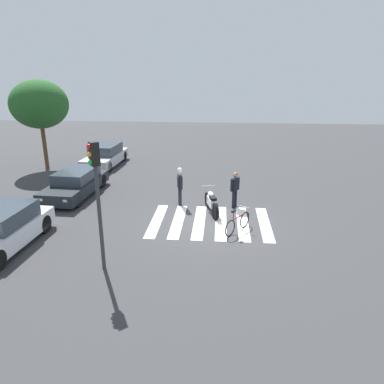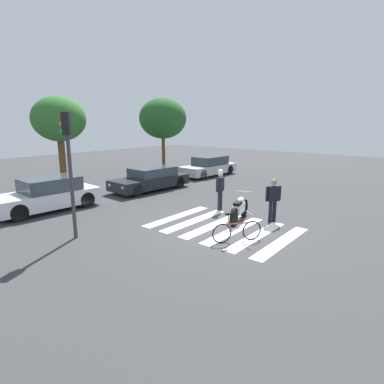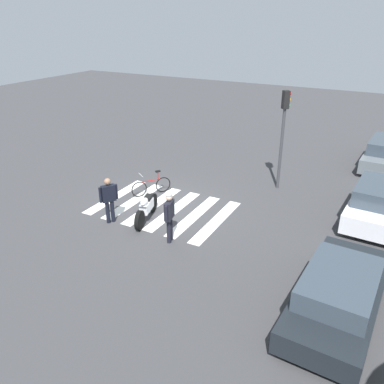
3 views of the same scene
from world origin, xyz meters
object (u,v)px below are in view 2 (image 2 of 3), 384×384
object	(u,v)px
police_motorcycle	(239,209)
car_white_van	(48,195)
officer_by_motorcycle	(273,198)
traffic_light_pole	(69,155)
car_black_suv	(151,179)
officer_on_foot	(220,186)
leaning_bicycle	(237,231)
car_silver_sedan	(209,166)

from	to	relation	value
police_motorcycle	car_white_van	size ratio (longest dim) A/B	0.49
officer_by_motorcycle	traffic_light_pole	bearing A→B (deg)	143.22
car_white_van	car_black_suv	distance (m)	5.78
officer_on_foot	officer_by_motorcycle	xyz separation A→B (m)	(-0.12, -2.53, -0.09)
leaning_bicycle	officer_by_motorcycle	bearing A→B (deg)	0.84
officer_by_motorcycle	car_silver_sedan	distance (m)	10.92
car_white_van	traffic_light_pole	world-z (taller)	traffic_light_pole
officer_on_foot	police_motorcycle	bearing A→B (deg)	-120.11
car_silver_sedan	traffic_light_pole	distance (m)	13.66
car_silver_sedan	traffic_light_pole	world-z (taller)	traffic_light_pole
officer_on_foot	car_silver_sedan	xyz separation A→B (m)	(7.00, 5.74, -0.40)
car_black_suv	car_silver_sedan	xyz separation A→B (m)	(6.01, 0.35, 0.04)
officer_by_motorcycle	car_black_suv	distance (m)	8.00
leaning_bicycle	car_silver_sedan	distance (m)	12.85
car_white_van	traffic_light_pole	xyz separation A→B (m)	(-1.13, -4.00, 2.07)
car_black_suv	car_white_van	bearing A→B (deg)	175.92
officer_by_motorcycle	traffic_light_pole	xyz separation A→B (m)	(-5.79, 4.33, 1.80)
officer_by_motorcycle	police_motorcycle	bearing A→B (deg)	126.15
leaning_bicycle	officer_on_foot	bearing A→B (deg)	42.55
officer_by_motorcycle	car_white_van	world-z (taller)	officer_by_motorcycle
car_white_van	car_silver_sedan	bearing A→B (deg)	-0.30
police_motorcycle	car_silver_sedan	xyz separation A→B (m)	(7.87, 7.24, 0.18)
leaning_bicycle	traffic_light_pole	xyz separation A→B (m)	(-3.11, 4.37, 2.39)
police_motorcycle	car_black_suv	bearing A→B (deg)	74.94
car_white_van	car_black_suv	size ratio (longest dim) A/B	0.93
leaning_bicycle	officer_by_motorcycle	size ratio (longest dim) A/B	0.85
police_motorcycle	leaning_bicycle	distance (m)	2.21
officer_on_foot	traffic_light_pole	world-z (taller)	traffic_light_pole
car_white_van	car_silver_sedan	size ratio (longest dim) A/B	0.95
officer_by_motorcycle	car_white_van	bearing A→B (deg)	119.24
police_motorcycle	car_silver_sedan	distance (m)	10.69
police_motorcycle	car_white_van	bearing A→B (deg)	118.18
police_motorcycle	officer_on_foot	bearing A→B (deg)	59.89
officer_on_foot	officer_by_motorcycle	world-z (taller)	officer_on_foot
police_motorcycle	car_black_suv	size ratio (longest dim) A/B	0.45
leaning_bicycle	car_white_van	world-z (taller)	car_white_van
car_white_van	car_black_suv	bearing A→B (deg)	-4.08
leaning_bicycle	car_white_van	size ratio (longest dim) A/B	0.33
police_motorcycle	car_black_suv	world-z (taller)	car_black_suv
officer_on_foot	leaning_bicycle	bearing A→B (deg)	-137.45
officer_on_foot	car_black_suv	xyz separation A→B (m)	(0.98, 5.39, -0.43)
car_black_suv	police_motorcycle	bearing A→B (deg)	-105.06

